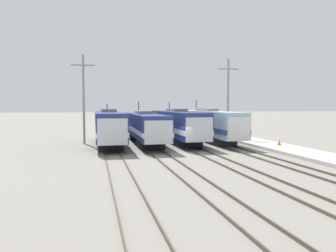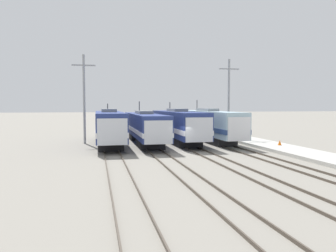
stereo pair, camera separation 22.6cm
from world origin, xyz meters
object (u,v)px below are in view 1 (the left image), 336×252
Objects in this scene: locomotive_far_left at (109,127)px; locomotive_far_right at (207,124)px; locomotive_center_left at (144,127)px; locomotive_center_right at (178,125)px; catenary_tower_right at (228,98)px; traffic_cone at (279,143)px; catenary_tower_left at (84,97)px.

locomotive_far_left is 0.84× the size of locomotive_far_right.
locomotive_center_right is at bearing 4.00° from locomotive_center_left.
locomotive_center_left is at bearing -173.17° from catenary_tower_right.
locomotive_far_left reaches higher than traffic_cone.
locomotive_far_left is 4.44m from locomotive_center_left.
locomotive_far_left is at bearing -169.28° from locomotive_far_right.
locomotive_center_left is 1.82× the size of catenary_tower_left.
locomotive_center_right is at bearing 139.15° from traffic_cone.
locomotive_center_left is 0.97× the size of locomotive_far_right.
locomotive_center_left is at bearing 15.99° from locomotive_far_left.
locomotive_far_right is (4.26, 0.90, 0.01)m from locomotive_center_right.
locomotive_far_right is at bearing 10.72° from locomotive_far_left.
catenary_tower_right is (18.52, 0.00, 0.00)m from catenary_tower_left.
locomotive_far_right is 1.88× the size of catenary_tower_right.
traffic_cone is at bearing -23.76° from catenary_tower_left.
locomotive_center_left is 15.61m from traffic_cone.
locomotive_far_left is 0.91× the size of locomotive_center_right.
traffic_cone is (9.25, -7.99, -1.55)m from locomotive_center_right.
locomotive_center_right reaches higher than locomotive_far_left.
catenary_tower_left is at bearing 174.60° from locomotive_center_right.
catenary_tower_left is at bearing 156.24° from traffic_cone.
catenary_tower_right reaches higher than locomotive_center_right.
traffic_cone is (20.59, -9.07, -5.03)m from catenary_tower_left.
locomotive_far_left is at bearing -169.89° from locomotive_center_right.
locomotive_far_right is 15.99m from catenary_tower_left.
catenary_tower_right reaches higher than locomotive_far_right.
catenary_tower_right is at bearing 0.00° from catenary_tower_left.
locomotive_center_right is 1.73× the size of catenary_tower_left.
catenary_tower_right is at bearing 9.37° from locomotive_far_left.
catenary_tower_right is at bearing 8.50° from locomotive_center_right.
locomotive_center_right is 0.92× the size of locomotive_far_right.
catenary_tower_left is (-11.34, 1.07, 3.48)m from locomotive_center_right.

